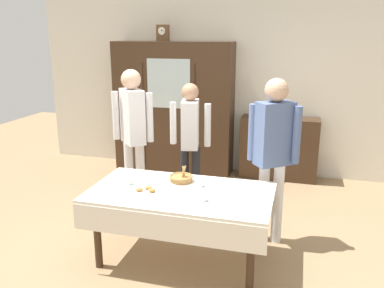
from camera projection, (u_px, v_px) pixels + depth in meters
ground_plane at (187, 249)px, 4.13m from camera, size 12.00×12.00×0.00m
back_wall at (234, 86)px, 6.22m from camera, size 6.40×0.10×2.70m
dining_table at (180, 202)px, 3.74m from camera, size 1.71×0.94×0.72m
wall_cabinet at (174, 108)px, 6.27m from camera, size 1.86×0.46×2.03m
mantel_clock at (163, 33)px, 6.01m from camera, size 0.18×0.11×0.24m
bookshelf_low at (279, 148)px, 6.04m from camera, size 1.14×0.35×0.94m
book_stack at (281, 115)px, 5.90m from camera, size 0.14×0.21×0.09m
tea_cup_back_edge at (202, 199)px, 3.50m from camera, size 0.13×0.13×0.06m
tea_cup_mid_right at (200, 185)px, 3.83m from camera, size 0.13×0.13×0.06m
tea_cup_far_left at (128, 182)px, 3.89m from camera, size 0.13×0.13×0.06m
bread_basket at (181, 178)px, 3.98m from camera, size 0.24×0.24×0.16m
pastry_plate at (146, 191)px, 3.70m from camera, size 0.28×0.28×0.05m
spoon_back_edge at (214, 194)px, 3.66m from camera, size 0.12×0.02×0.01m
spoon_mid_right at (176, 194)px, 3.67m from camera, size 0.12×0.02×0.01m
spoon_mid_left at (120, 195)px, 3.64m from camera, size 0.12×0.02×0.01m
person_beside_shelf at (274, 145)px, 4.02m from camera, size 0.52×0.38×1.73m
person_by_cabinet at (133, 126)px, 4.79m from camera, size 0.52×0.40×1.75m
person_behind_table_right at (190, 134)px, 4.94m from camera, size 0.52×0.39×1.57m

